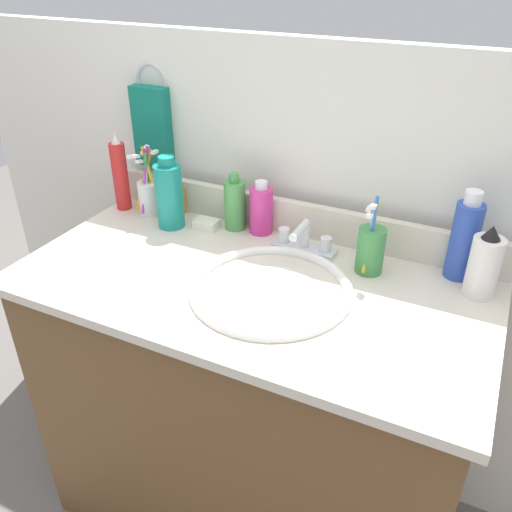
# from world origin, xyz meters

# --- Properties ---
(ground_plane) EXTENTS (6.00, 6.00, 0.00)m
(ground_plane) POSITION_xyz_m (0.00, 0.00, 0.00)
(ground_plane) COLOR #66605B
(vanity_cabinet) EXTENTS (1.03, 0.50, 0.80)m
(vanity_cabinet) POSITION_xyz_m (0.00, 0.00, 0.40)
(vanity_cabinet) COLOR brown
(vanity_cabinet) RESTS_ON ground_plane
(countertop) EXTENTS (1.08, 0.54, 0.02)m
(countertop) POSITION_xyz_m (0.00, 0.00, 0.81)
(countertop) COLOR beige
(countertop) RESTS_ON vanity_cabinet
(backsplash) EXTENTS (1.08, 0.02, 0.09)m
(backsplash) POSITION_xyz_m (0.00, 0.26, 0.87)
(backsplash) COLOR beige
(backsplash) RESTS_ON countertop
(back_wall) EXTENTS (2.18, 0.04, 1.30)m
(back_wall) POSITION_xyz_m (0.00, 0.32, 0.65)
(back_wall) COLOR white
(back_wall) RESTS_ON ground_plane
(towel_ring) EXTENTS (0.10, 0.01, 0.10)m
(towel_ring) POSITION_xyz_m (-0.44, 0.30, 1.16)
(towel_ring) COLOR silver
(hand_towel) EXTENTS (0.11, 0.04, 0.22)m
(hand_towel) POSITION_xyz_m (-0.44, 0.28, 1.04)
(hand_towel) COLOR #147260
(sink_basin) EXTENTS (0.36, 0.36, 0.11)m
(sink_basin) POSITION_xyz_m (0.06, -0.01, 0.79)
(sink_basin) COLOR white
(sink_basin) RESTS_ON countertop
(faucet) EXTENTS (0.16, 0.10, 0.08)m
(faucet) POSITION_xyz_m (0.06, 0.18, 0.85)
(faucet) COLOR silver
(faucet) RESTS_ON countertop
(bottle_oil_amber) EXTENTS (0.04, 0.04, 0.09)m
(bottle_oil_amber) POSITION_xyz_m (-0.34, 0.24, 0.86)
(bottle_oil_amber) COLOR gold
(bottle_oil_amber) RESTS_ON countertop
(bottle_spray_red) EXTENTS (0.04, 0.04, 0.22)m
(bottle_spray_red) POSITION_xyz_m (-0.50, 0.19, 0.92)
(bottle_spray_red) COLOR red
(bottle_spray_red) RESTS_ON countertop
(bottle_soap_pink) EXTENTS (0.06, 0.06, 0.14)m
(bottle_soap_pink) POSITION_xyz_m (-0.08, 0.23, 0.89)
(bottle_soap_pink) COLOR #D8338C
(bottle_soap_pink) RESTS_ON countertop
(bottle_mouthwash_teal) EXTENTS (0.07, 0.07, 0.20)m
(bottle_mouthwash_teal) POSITION_xyz_m (-0.31, 0.16, 0.91)
(bottle_mouthwash_teal) COLOR teal
(bottle_mouthwash_teal) RESTS_ON countertop
(bottle_toner_green) EXTENTS (0.06, 0.06, 0.15)m
(bottle_toner_green) POSITION_xyz_m (-0.15, 0.22, 0.89)
(bottle_toner_green) COLOR #4C9E4C
(bottle_toner_green) RESTS_ON countertop
(bottle_shampoo_blue) EXTENTS (0.06, 0.06, 0.21)m
(bottle_shampoo_blue) POSITION_xyz_m (0.42, 0.23, 0.92)
(bottle_shampoo_blue) COLOR #2D4CB2
(bottle_shampoo_blue) RESTS_ON countertop
(bottle_lotion_white) EXTENTS (0.07, 0.07, 0.17)m
(bottle_lotion_white) POSITION_xyz_m (0.47, 0.17, 0.90)
(bottle_lotion_white) COLOR white
(bottle_lotion_white) RESTS_ON countertop
(cup_green) EXTENTS (0.06, 0.08, 0.19)m
(cup_green) POSITION_xyz_m (0.23, 0.16, 0.88)
(cup_green) COLOR #3F8C47
(cup_green) RESTS_ON countertop
(cup_white_ceramic) EXTENTS (0.07, 0.08, 0.19)m
(cup_white_ceramic) POSITION_xyz_m (-0.41, 0.20, 0.88)
(cup_white_ceramic) COLOR white
(cup_white_ceramic) RESTS_ON countertop
(soap_bar) EXTENTS (0.06, 0.04, 0.02)m
(soap_bar) POSITION_xyz_m (-0.22, 0.18, 0.83)
(soap_bar) COLOR white
(soap_bar) RESTS_ON countertop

